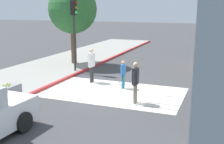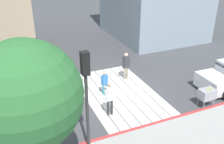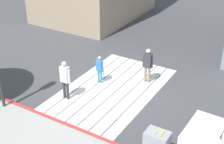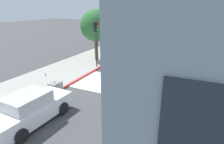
% 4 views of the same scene
% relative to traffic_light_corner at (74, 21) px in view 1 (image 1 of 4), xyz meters
% --- Properties ---
extents(ground_plane, '(120.00, 120.00, 0.00)m').
position_rel_traffic_light_corner_xyz_m(ground_plane, '(3.58, -3.01, -3.04)').
color(ground_plane, '#424244').
extents(crosswalk_stripes, '(6.40, 3.80, 0.01)m').
position_rel_traffic_light_corner_xyz_m(crosswalk_stripes, '(3.58, -3.01, -3.03)').
color(crosswalk_stripes, silver).
rests_on(crosswalk_stripes, ground).
extents(sidewalk_west, '(4.80, 40.00, 0.12)m').
position_rel_traffic_light_corner_xyz_m(sidewalk_west, '(-2.02, -3.01, -2.98)').
color(sidewalk_west, '#9E9B93').
rests_on(sidewalk_west, ground).
extents(curb_painted, '(0.16, 40.00, 0.13)m').
position_rel_traffic_light_corner_xyz_m(curb_painted, '(0.33, -3.01, -2.97)').
color(curb_painted, '#BC3333').
rests_on(curb_painted, ground).
extents(traffic_light_corner, '(0.39, 0.28, 4.24)m').
position_rel_traffic_light_corner_xyz_m(traffic_light_corner, '(0.00, 0.00, 0.00)').
color(traffic_light_corner, '#2D2D2D').
rests_on(traffic_light_corner, ground).
extents(street_tree, '(3.20, 3.20, 5.32)m').
position_rel_traffic_light_corner_xyz_m(street_tree, '(-1.14, 2.05, 0.59)').
color(street_tree, brown).
rests_on(street_tree, ground).
extents(tennis_ball_cart, '(0.56, 0.80, 1.02)m').
position_rel_traffic_light_corner_xyz_m(tennis_ball_cart, '(0.68, -6.51, -2.34)').
color(tennis_ball_cart, '#99999E').
rests_on(tennis_ball_cart, ground).
extents(pedestrian_adult_lead, '(0.24, 0.50, 1.71)m').
position_rel_traffic_light_corner_xyz_m(pedestrian_adult_lead, '(4.98, -4.10, -2.04)').
color(pedestrian_adult_lead, gray).
rests_on(pedestrian_adult_lead, ground).
extents(pedestrian_adult_trailing, '(0.23, 0.52, 1.79)m').
position_rel_traffic_light_corner_xyz_m(pedestrian_adult_trailing, '(1.90, -1.73, -2.00)').
color(pedestrian_adult_trailing, '#333338').
rests_on(pedestrian_adult_trailing, ground).
extents(pedestrian_child_with_racket, '(0.28, 0.41, 1.37)m').
position_rel_traffic_light_corner_xyz_m(pedestrian_child_with_racket, '(3.80, -2.23, -2.26)').
color(pedestrian_child_with_racket, teal).
rests_on(pedestrian_child_with_racket, ground).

